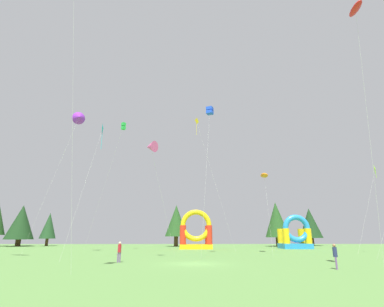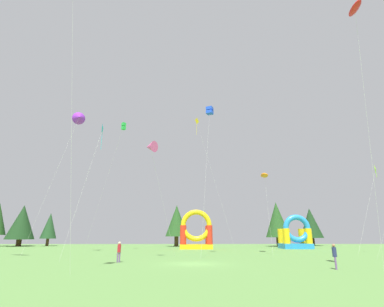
{
  "view_description": "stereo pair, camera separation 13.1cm",
  "coord_description": "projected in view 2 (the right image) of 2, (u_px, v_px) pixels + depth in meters",
  "views": [
    {
      "loc": [
        -0.67,
        -26.83,
        2.4
      ],
      "look_at": [
        0.0,
        13.15,
        13.84
      ],
      "focal_mm": 26.83,
      "sensor_mm": 36.0,
      "label": 1
    },
    {
      "loc": [
        -0.54,
        -26.83,
        2.4
      ],
      "look_at": [
        0.0,
        13.15,
        13.84
      ],
      "focal_mm": 26.83,
      "sensor_mm": 36.0,
      "label": 2
    }
  ],
  "objects": [
    {
      "name": "kite_blue_box",
      "position": [
        210.0,
        111.0,
        39.36
      ],
      "size": [
        2.09,
        3.96,
        19.4
      ],
      "color": "blue",
      "rests_on": "ground_plane"
    },
    {
      "name": "ground_plane",
      "position": [
        194.0,
        264.0,
        25.14
      ],
      "size": [
        120.0,
        120.0,
        0.0
      ],
      "primitive_type": "plane",
      "color": "#5B8C42"
    },
    {
      "name": "kite_purple_delta",
      "position": [
        79.0,
        118.0,
        42.6
      ],
      "size": [
        5.62,
        3.51,
        20.36
      ],
      "color": "purple",
      "rests_on": "ground_plane"
    },
    {
      "name": "kite_green_box",
      "position": [
        123.0,
        127.0,
        48.66
      ],
      "size": [
        7.15,
        6.51,
        20.85
      ],
      "color": "green",
      "rests_on": "ground_plane"
    },
    {
      "name": "kite_pink_delta",
      "position": [
        151.0,
        147.0,
        32.85
      ],
      "size": [
        3.69,
        5.3,
        12.88
      ],
      "color": "#EA599E",
      "rests_on": "ground_plane"
    },
    {
      "name": "tree_row_6",
      "position": [
        311.0,
        223.0,
        71.05
      ],
      "size": [
        5.42,
        5.42,
        8.93
      ],
      "color": "#4C331E",
      "rests_on": "ground_plane"
    },
    {
      "name": "tree_row_3",
      "position": [
        49.0,
        226.0,
        68.63
      ],
      "size": [
        3.65,
        3.65,
        7.64
      ],
      "color": "#4C331E",
      "rests_on": "ground_plane"
    },
    {
      "name": "person_far_side",
      "position": [
        335.0,
        254.0,
        21.19
      ],
      "size": [
        0.42,
        0.42,
        1.8
      ],
      "rotation": [
        0.0,
        0.0,
        4.23
      ],
      "color": "#724C8C",
      "rests_on": "ground_plane"
    },
    {
      "name": "tree_row_5",
      "position": [
        277.0,
        220.0,
        66.24
      ],
      "size": [
        5.4,
        5.4,
        9.89
      ],
      "color": "#4C331E",
      "rests_on": "ground_plane"
    },
    {
      "name": "tree_row_1",
      "position": [
        22.0,
        226.0,
        69.22
      ],
      "size": [
        4.42,
        4.42,
        7.7
      ],
      "color": "#4C331E",
      "rests_on": "ground_plane"
    },
    {
      "name": "kite_orange_parafoil",
      "position": [
        264.0,
        175.0,
        41.72
      ],
      "size": [
        1.41,
        4.09,
        11.29
      ],
      "color": "orange",
      "rests_on": "ground_plane"
    },
    {
      "name": "kite_yellow_diamond",
      "position": [
        197.0,
        123.0,
        50.08
      ],
      "size": [
        6.51,
        1.43,
        22.05
      ],
      "color": "yellow",
      "rests_on": "ground_plane"
    },
    {
      "name": "kite_cyan_diamond",
      "position": [
        103.0,
        131.0,
        33.47
      ],
      "size": [
        2.12,
        3.77,
        14.82
      ],
      "color": "#19B7CC",
      "rests_on": "ground_plane"
    },
    {
      "name": "tree_row_2",
      "position": [
        22.0,
        222.0,
        66.83
      ],
      "size": [
        6.24,
        6.24,
        9.3
      ],
      "color": "#4C331E",
      "rests_on": "ground_plane"
    },
    {
      "name": "tree_row_4",
      "position": [
        177.0,
        221.0,
        66.31
      ],
      "size": [
        5.1,
        5.1,
        9.24
      ],
      "color": "#4C331E",
      "rests_on": "ground_plane"
    },
    {
      "name": "inflatable_blue_arch",
      "position": [
        196.0,
        234.0,
        52.88
      ],
      "size": [
        5.92,
        4.07,
        7.01
      ],
      "color": "yellow",
      "rests_on": "ground_plane"
    },
    {
      "name": "inflatable_red_slide",
      "position": [
        296.0,
        236.0,
        53.87
      ],
      "size": [
        5.33,
        4.46,
        6.19
      ],
      "color": "#268CD8",
      "rests_on": "ground_plane"
    },
    {
      "name": "kite_lime_diamond",
      "position": [
        376.0,
        170.0,
        41.28
      ],
      "size": [
        5.26,
        1.24,
        12.04
      ],
      "color": "#8CD826",
      "rests_on": "ground_plane"
    },
    {
      "name": "person_near_camera",
      "position": [
        119.0,
        250.0,
        26.67
      ],
      "size": [
        0.37,
        0.37,
        1.84
      ],
      "rotation": [
        0.0,
        0.0,
        3.35
      ],
      "color": "#724C8C",
      "rests_on": "ground_plane"
    },
    {
      "name": "kite_red_parafoil",
      "position": [
        355.0,
        9.0,
        22.19
      ],
      "size": [
        1.47,
        4.29,
        19.83
      ],
      "color": "red",
      "rests_on": "ground_plane"
    }
  ]
}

